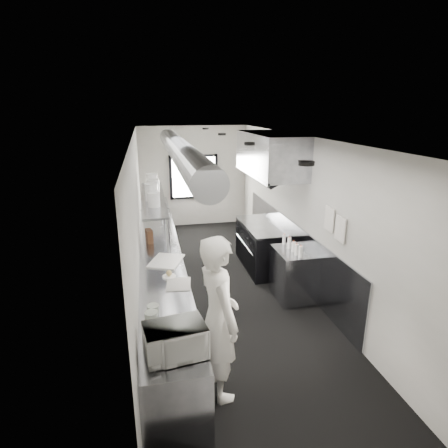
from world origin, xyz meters
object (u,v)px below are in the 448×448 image
plate_stack_b (151,192)px  knife_block (149,236)px  prep_counter (162,281)px  small_plate (169,276)px  line_cook (219,318)px  range (264,246)px  bottle_station (294,274)px  exhaust_hood (270,154)px  far_work_table (155,220)px  squeeze_bottle_c (293,247)px  deli_tub_a (151,316)px  cutting_board (166,261)px  microwave (175,340)px  squeeze_bottle_b (296,250)px  plate_stack_c (154,188)px  plate_stack_a (154,200)px  squeeze_bottle_e (284,239)px  squeeze_bottle_a (301,252)px  pass_shelf (154,199)px  deli_tub_b (153,309)px  plate_stack_d (152,182)px  squeeze_bottle_d (289,243)px

plate_stack_b → knife_block: bearing=-100.3°
prep_counter → small_plate: 0.92m
line_cook → range: bearing=-38.0°
bottle_station → exhaust_hood: bearing=92.2°
far_work_table → squeeze_bottle_c: bearing=-60.2°
line_cook → plate_stack_b: 3.58m
deli_tub_a → cutting_board: deli_tub_a is taller
microwave → knife_block: bearing=84.8°
small_plate → squeeze_bottle_b: (2.15, 0.41, 0.09)m
line_cook → prep_counter: bearing=1.9°
exhaust_hood → plate_stack_c: 2.40m
plate_stack_a → plate_stack_c: plate_stack_c is taller
range → small_plate: bearing=-136.5°
exhaust_hood → knife_block: exhaust_hood is taller
small_plate → squeeze_bottle_e: (2.14, 0.94, 0.08)m
microwave → squeeze_bottle_a: size_ratio=2.94×
range → pass_shelf: bearing=172.3°
deli_tub_b → plate_stack_a: 2.64m
range → line_cook: (-1.64, -3.38, 0.52)m
plate_stack_d → squeeze_bottle_a: bearing=-48.6°
microwave → plate_stack_d: 4.79m
microwave → range: bearing=51.9°
squeeze_bottle_b → squeeze_bottle_e: size_ratio=1.06×
deli_tub_b → squeeze_bottle_d: size_ratio=0.76×
plate_stack_c → cutting_board: bearing=-86.8°
range → squeeze_bottle_e: 1.18m
bottle_station → squeeze_bottle_e: (-0.08, 0.35, 0.54)m
far_work_table → plate_stack_c: 2.46m
prep_counter → microwave: bearing=-89.5°
plate_stack_b → squeeze_bottle_b: plate_stack_b is taller
prep_counter → plate_stack_d: 2.49m
knife_block → squeeze_bottle_e: 2.46m
knife_block → squeeze_bottle_c: bearing=-33.6°
squeeze_bottle_e → line_cook: bearing=-125.6°
plate_stack_d → deli_tub_b: bearing=-91.9°
prep_counter → plate_stack_d: size_ratio=16.51×
line_cook → squeeze_bottle_a: (1.72, 1.69, 0.00)m
microwave → squeeze_bottle_d: microwave is taller
pass_shelf → range: bearing=-7.7°
plate_stack_c → plate_stack_a: bearing=-91.4°
exhaust_hood → squeeze_bottle_d: 1.88m
squeeze_bottle_d → pass_shelf: bearing=145.4°
bottle_station → plate_stack_d: 3.55m
small_plate → cutting_board: 0.58m
deli_tub_b → pass_shelf: bearing=87.7°
knife_block → bottle_station: bearing=-32.6°
far_work_table → prep_counter: bearing=-90.0°
squeeze_bottle_e → squeeze_bottle_c: bearing=-85.9°
plate_stack_d → squeeze_bottle_a: 3.57m
deli_tub_b → squeeze_bottle_d: bearing=35.2°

